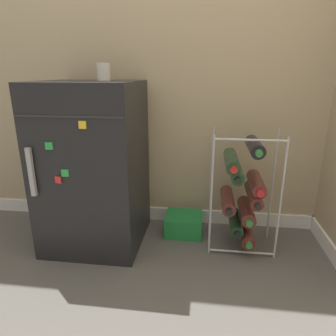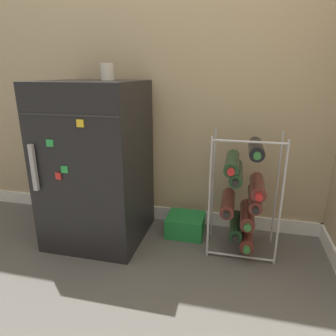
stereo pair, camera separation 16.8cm
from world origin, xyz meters
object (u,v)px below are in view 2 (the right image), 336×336
at_px(wine_rack, 244,195).
at_px(soda_box, 185,225).
at_px(mini_fridge, 97,164).
at_px(fridge_top_cup, 107,72).

height_order(wine_rack, soda_box, wine_rack).
height_order(mini_fridge, soda_box, mini_fridge).
height_order(wine_rack, fridge_top_cup, fridge_top_cup).
relative_size(mini_fridge, wine_rack, 1.38).
bearing_deg(mini_fridge, soda_box, 14.96).
height_order(mini_fridge, wine_rack, mini_fridge).
bearing_deg(fridge_top_cup, soda_box, 7.45).
xyz_separation_m(mini_fridge, soda_box, (0.51, 0.14, -0.41)).
relative_size(wine_rack, soda_box, 2.99).
xyz_separation_m(wine_rack, fridge_top_cup, (-0.78, 0.04, 0.65)).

